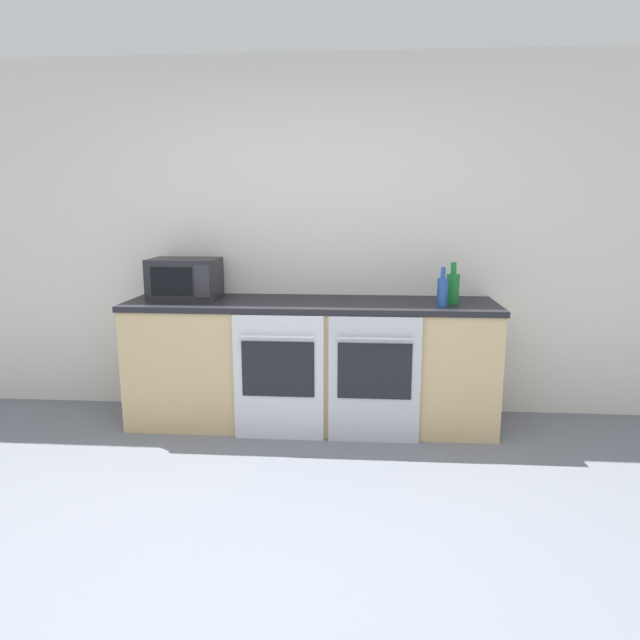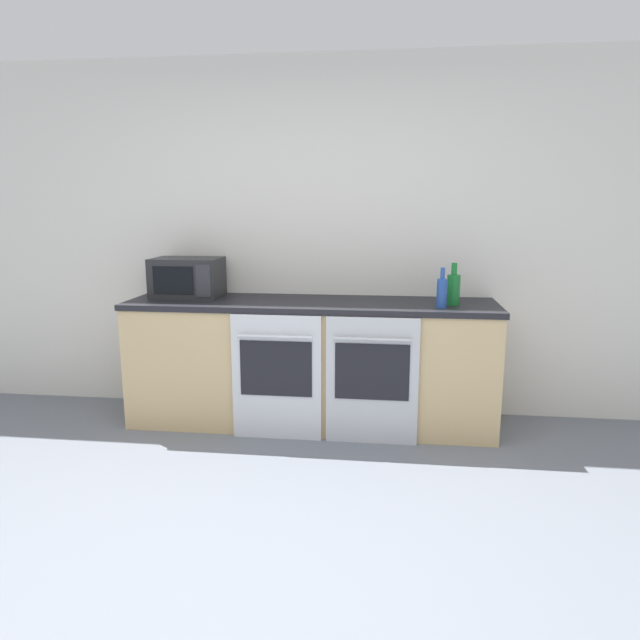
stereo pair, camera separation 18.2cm
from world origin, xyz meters
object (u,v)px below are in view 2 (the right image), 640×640
(microwave, at_px, (188,277))
(oven_left, at_px, (277,377))
(bottle_blue, at_px, (442,292))
(bottle_green, at_px, (453,288))
(oven_right, at_px, (372,380))

(microwave, bearing_deg, oven_left, -29.29)
(microwave, height_order, bottle_blue, microwave)
(oven_left, relative_size, bottle_green, 3.01)
(bottle_blue, bearing_deg, oven_right, -158.63)
(oven_right, relative_size, microwave, 1.75)
(oven_left, bearing_deg, microwave, 150.71)
(oven_right, relative_size, bottle_green, 3.01)
(microwave, bearing_deg, oven_right, -16.75)
(oven_left, relative_size, microwave, 1.75)
(microwave, xyz_separation_m, bottle_green, (1.89, -0.11, -0.03))
(oven_right, distance_m, bottle_blue, 0.73)
(microwave, distance_m, bottle_blue, 1.82)
(oven_left, xyz_separation_m, oven_right, (0.63, 0.00, 0.00))
(bottle_green, bearing_deg, oven_left, -165.25)
(oven_left, distance_m, bottle_green, 1.33)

